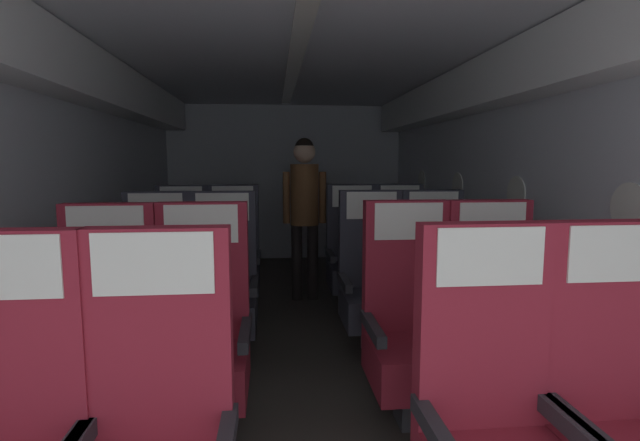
{
  "coord_description": "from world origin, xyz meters",
  "views": [
    {
      "loc": [
        -0.18,
        0.03,
        1.38
      ],
      "look_at": [
        0.13,
        3.2,
        0.99
      ],
      "focal_mm": 26.59,
      "sensor_mm": 36.0,
      "label": 1
    }
  ],
  "objects_px": {
    "seat_d_left_aisle": "(233,261)",
    "seat_b_left_aisle": "(202,338)",
    "seat_c_left_aisle": "(223,289)",
    "seat_a_right_aisle": "(625,424)",
    "seat_d_right_window": "(353,258)",
    "seat_b_left_window": "(106,343)",
    "seat_a_right_window": "(495,433)",
    "seat_d_left_window": "(182,262)",
    "seat_b_right_aisle": "(495,329)",
    "seat_d_right_aisle": "(401,258)",
    "seat_c_left_window": "(156,290)",
    "seat_c_right_aisle": "(435,284)",
    "seat_c_right_window": "(373,285)",
    "flight_attendant": "(305,201)",
    "seat_b_right_window": "(411,330)"
  },
  "relations": [
    {
      "from": "seat_b_left_aisle",
      "to": "seat_d_left_window",
      "type": "distance_m",
      "value": 1.98
    },
    {
      "from": "seat_c_left_window",
      "to": "seat_c_right_aisle",
      "type": "height_order",
      "value": "same"
    },
    {
      "from": "seat_b_right_window",
      "to": "flight_attendant",
      "type": "height_order",
      "value": "flight_attendant"
    },
    {
      "from": "seat_c_left_aisle",
      "to": "seat_d_right_window",
      "type": "xyz_separation_m",
      "value": [
        1.1,
        0.99,
        0.0
      ]
    },
    {
      "from": "seat_c_right_aisle",
      "to": "seat_b_right_aisle",
      "type": "bearing_deg",
      "value": -90.19
    },
    {
      "from": "seat_c_left_aisle",
      "to": "seat_c_right_window",
      "type": "height_order",
      "value": "same"
    },
    {
      "from": "seat_a_right_aisle",
      "to": "seat_a_right_window",
      "type": "bearing_deg",
      "value": -179.12
    },
    {
      "from": "seat_c_left_window",
      "to": "seat_d_left_aisle",
      "type": "height_order",
      "value": "same"
    },
    {
      "from": "seat_d_left_window",
      "to": "seat_d_right_aisle",
      "type": "bearing_deg",
      "value": 0.06
    },
    {
      "from": "seat_d_left_aisle",
      "to": "seat_b_left_aisle",
      "type": "bearing_deg",
      "value": -90.05
    },
    {
      "from": "seat_a_right_aisle",
      "to": "seat_d_right_aisle",
      "type": "height_order",
      "value": "same"
    },
    {
      "from": "seat_a_right_window",
      "to": "seat_d_left_window",
      "type": "distance_m",
      "value": 3.29
    },
    {
      "from": "seat_b_right_window",
      "to": "seat_c_right_window",
      "type": "distance_m",
      "value": 0.96
    },
    {
      "from": "seat_b_right_aisle",
      "to": "seat_d_right_window",
      "type": "height_order",
      "value": "same"
    },
    {
      "from": "seat_d_left_aisle",
      "to": "seat_d_right_aisle",
      "type": "xyz_separation_m",
      "value": [
        1.57,
        -0.01,
        0.0
      ]
    },
    {
      "from": "seat_a_right_aisle",
      "to": "seat_d_right_aisle",
      "type": "xyz_separation_m",
      "value": [
        0.0,
        2.89,
        0.0
      ]
    },
    {
      "from": "seat_d_left_aisle",
      "to": "seat_d_right_window",
      "type": "xyz_separation_m",
      "value": [
        1.11,
        -0.0,
        0.0
      ]
    },
    {
      "from": "seat_b_right_window",
      "to": "seat_b_left_window",
      "type": "bearing_deg",
      "value": -179.13
    },
    {
      "from": "seat_d_left_window",
      "to": "seat_d_right_aisle",
      "type": "relative_size",
      "value": 1.0
    },
    {
      "from": "seat_c_right_window",
      "to": "seat_d_right_aisle",
      "type": "height_order",
      "value": "same"
    },
    {
      "from": "seat_a_right_window",
      "to": "seat_c_left_window",
      "type": "bearing_deg",
      "value": 128.83
    },
    {
      "from": "seat_a_right_window",
      "to": "seat_b_right_aisle",
      "type": "distance_m",
      "value": 1.06
    },
    {
      "from": "seat_a_right_window",
      "to": "seat_c_left_window",
      "type": "distance_m",
      "value": 2.49
    },
    {
      "from": "seat_b_right_aisle",
      "to": "seat_c_right_aisle",
      "type": "relative_size",
      "value": 1.0
    },
    {
      "from": "seat_b_left_aisle",
      "to": "seat_d_right_aisle",
      "type": "height_order",
      "value": "same"
    },
    {
      "from": "seat_d_right_aisle",
      "to": "seat_b_left_aisle",
      "type": "bearing_deg",
      "value": -129.26
    },
    {
      "from": "seat_a_right_window",
      "to": "flight_attendant",
      "type": "bearing_deg",
      "value": 97.29
    },
    {
      "from": "seat_b_left_window",
      "to": "seat_d_right_window",
      "type": "bearing_deg",
      "value": 50.98
    },
    {
      "from": "seat_a_right_window",
      "to": "seat_b_right_window",
      "type": "bearing_deg",
      "value": 90.02
    },
    {
      "from": "seat_d_right_window",
      "to": "seat_a_right_window",
      "type": "bearing_deg",
      "value": -90.28
    },
    {
      "from": "seat_a_right_aisle",
      "to": "seat_d_right_aisle",
      "type": "distance_m",
      "value": 2.89
    },
    {
      "from": "seat_b_left_window",
      "to": "seat_b_right_aisle",
      "type": "distance_m",
      "value": 2.03
    },
    {
      "from": "seat_b_left_window",
      "to": "seat_b_left_aisle",
      "type": "bearing_deg",
      "value": 2.32
    },
    {
      "from": "seat_b_right_aisle",
      "to": "seat_d_right_aisle",
      "type": "height_order",
      "value": "same"
    },
    {
      "from": "seat_a_right_window",
      "to": "seat_d_right_window",
      "type": "relative_size",
      "value": 1.0
    },
    {
      "from": "seat_c_left_aisle",
      "to": "seat_d_right_aisle",
      "type": "xyz_separation_m",
      "value": [
        1.56,
        0.98,
        0.0
      ]
    },
    {
      "from": "seat_b_right_window",
      "to": "seat_d_left_aisle",
      "type": "relative_size",
      "value": 1.0
    },
    {
      "from": "seat_b_right_aisle",
      "to": "seat_d_left_aisle",
      "type": "bearing_deg",
      "value": 128.64
    },
    {
      "from": "seat_b_right_aisle",
      "to": "seat_c_right_window",
      "type": "bearing_deg",
      "value": 115.51
    },
    {
      "from": "seat_c_right_aisle",
      "to": "seat_d_left_aisle",
      "type": "distance_m",
      "value": 1.85
    },
    {
      "from": "seat_c_left_window",
      "to": "seat_c_left_aisle",
      "type": "distance_m",
      "value": 0.47
    },
    {
      "from": "seat_d_right_window",
      "to": "seat_b_left_window",
      "type": "bearing_deg",
      "value": -129.02
    },
    {
      "from": "seat_c_left_aisle",
      "to": "seat_a_right_aisle",
      "type": "bearing_deg",
      "value": -50.69
    },
    {
      "from": "seat_b_right_aisle",
      "to": "seat_c_left_window",
      "type": "distance_m",
      "value": 2.25
    },
    {
      "from": "seat_b_left_window",
      "to": "seat_c_right_aisle",
      "type": "bearing_deg",
      "value": 25.46
    },
    {
      "from": "seat_b_right_aisle",
      "to": "seat_c_left_aisle",
      "type": "relative_size",
      "value": 1.0
    },
    {
      "from": "flight_attendant",
      "to": "seat_c_right_aisle",
      "type": "bearing_deg",
      "value": 118.88
    },
    {
      "from": "seat_a_right_aisle",
      "to": "seat_a_right_window",
      "type": "xyz_separation_m",
      "value": [
        -0.47,
        -0.01,
        0.0
      ]
    },
    {
      "from": "seat_b_right_aisle",
      "to": "seat_b_right_window",
      "type": "bearing_deg",
      "value": 177.62
    },
    {
      "from": "seat_c_left_aisle",
      "to": "seat_d_left_window",
      "type": "distance_m",
      "value": 1.09
    }
  ]
}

